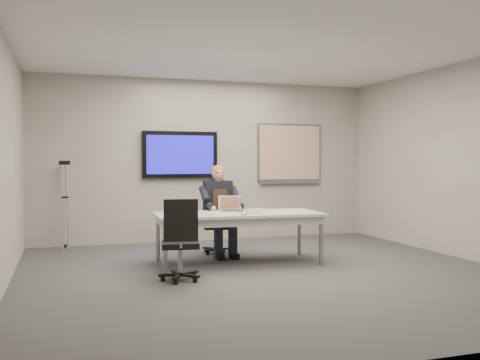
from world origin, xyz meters
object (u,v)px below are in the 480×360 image
object	(u,v)px
office_chair_near	(180,255)
laptop	(231,207)
seated_person	(221,219)
office_chair_far	(217,234)
conference_table	(238,218)

from	to	relation	value
office_chair_near	laptop	bearing A→B (deg)	-122.48
laptop	office_chair_near	bearing A→B (deg)	-116.38
office_chair_near	seated_person	world-z (taller)	seated_person
office_chair_far	seated_person	size ratio (longest dim) A/B	0.70
office_chair_near	office_chair_far	bearing A→B (deg)	-108.81
conference_table	office_chair_far	xyz separation A→B (m)	(-0.05, 0.88, -0.32)
office_chair_near	seated_person	bearing A→B (deg)	-112.30
office_chair_near	laptop	size ratio (longest dim) A/B	2.67
office_chair_far	laptop	size ratio (longest dim) A/B	2.58
office_chair_near	seated_person	size ratio (longest dim) A/B	0.72
conference_table	seated_person	distance (m)	0.65
seated_person	laptop	xyz separation A→B (m)	(0.02, -0.44, 0.21)
office_chair_near	seated_person	distance (m)	1.76
conference_table	seated_person	size ratio (longest dim) A/B	1.71
seated_person	office_chair_far	bearing A→B (deg)	91.28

